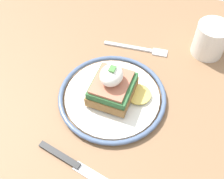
{
  "coord_description": "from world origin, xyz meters",
  "views": [
    {
      "loc": [
        0.32,
        0.18,
        1.25
      ],
      "look_at": [
        0.0,
        0.06,
        0.79
      ],
      "focal_mm": 45.0,
      "sensor_mm": 36.0,
      "label": 1
    }
  ],
  "objects_px": {
    "sandwich": "(112,86)",
    "knife": "(74,164)",
    "plate": "(112,97)",
    "cup": "(211,39)",
    "fork": "(139,49)"
  },
  "relations": [
    {
      "from": "sandwich",
      "to": "cup",
      "type": "relative_size",
      "value": 1.51
    },
    {
      "from": "sandwich",
      "to": "knife",
      "type": "relative_size",
      "value": 0.66
    },
    {
      "from": "fork",
      "to": "knife",
      "type": "xyz_separation_m",
      "value": [
        0.33,
        -0.02,
        0.0
      ]
    },
    {
      "from": "sandwich",
      "to": "knife",
      "type": "xyz_separation_m",
      "value": [
        0.16,
        -0.01,
        -0.04
      ]
    },
    {
      "from": "plate",
      "to": "cup",
      "type": "xyz_separation_m",
      "value": [
        -0.22,
        0.17,
        0.03
      ]
    },
    {
      "from": "fork",
      "to": "knife",
      "type": "height_order",
      "value": "knife"
    },
    {
      "from": "cup",
      "to": "fork",
      "type": "bearing_deg",
      "value": -71.78
    },
    {
      "from": "plate",
      "to": "knife",
      "type": "distance_m",
      "value": 0.16
    },
    {
      "from": "knife",
      "to": "cup",
      "type": "height_order",
      "value": "cup"
    },
    {
      "from": "plate",
      "to": "fork",
      "type": "height_order",
      "value": "plate"
    },
    {
      "from": "sandwich",
      "to": "fork",
      "type": "height_order",
      "value": "sandwich"
    },
    {
      "from": "fork",
      "to": "knife",
      "type": "bearing_deg",
      "value": -4.03
    },
    {
      "from": "fork",
      "to": "cup",
      "type": "xyz_separation_m",
      "value": [
        -0.05,
        0.16,
        0.04
      ]
    },
    {
      "from": "plate",
      "to": "sandwich",
      "type": "height_order",
      "value": "sandwich"
    },
    {
      "from": "sandwich",
      "to": "fork",
      "type": "bearing_deg",
      "value": 177.15
    }
  ]
}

